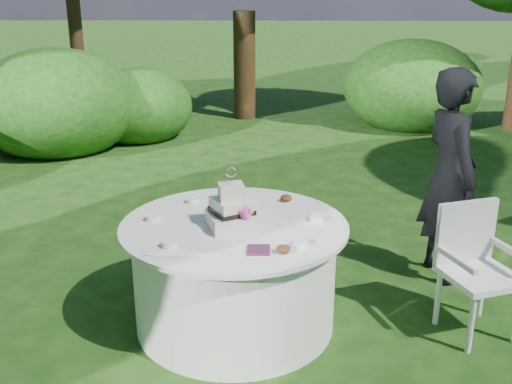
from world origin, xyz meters
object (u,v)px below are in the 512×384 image
Objects in this scene: cake at (232,211)px; table at (235,274)px; guest at (449,176)px; chair at (474,260)px; napkins at (258,250)px.

table is at bearing 81.17° from cake.
guest is 4.10× the size of cake.
table is 0.50m from cake.
guest reaches higher than table.
chair is at bearing 1.39° from cake.
chair reaches higher than table.
guest is at bearing 39.98° from napkins.
table is 3.69× the size of cake.
napkins is at bearing -163.70° from chair.
table is 1.71× the size of chair.
chair is (1.48, 0.43, -0.26)m from napkins.
guest is 1.11× the size of table.
napkins is 1.96m from guest.
chair is at bearing 166.17° from guest.
cake is (-0.18, 0.39, 0.10)m from napkins.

